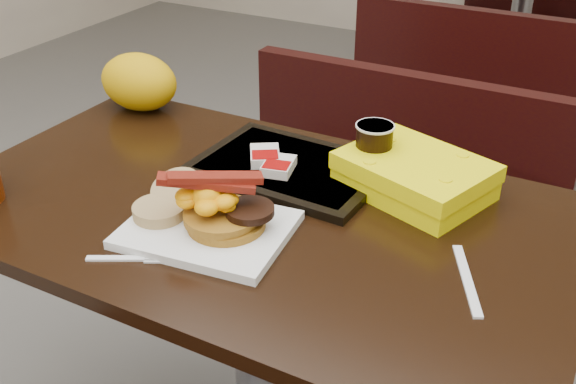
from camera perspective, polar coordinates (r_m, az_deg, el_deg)
The scene contains 22 objects.
table_near at distance 1.51m, azimuth -2.55°, elevation -13.49°, with size 1.20×0.70×0.75m, color black, non-canonical shape.
bench_near_n at distance 2.03m, azimuth 7.52°, elevation -1.65°, with size 1.00×0.46×0.72m, color black, non-canonical shape.
table_far at distance 3.73m, azimuth 18.61°, elevation 12.19°, with size 1.20×0.70×0.75m, color black, non-canonical shape.
bench_far_s at distance 3.08m, azimuth 15.88°, elevation 8.74°, with size 1.00×0.46×0.72m, color black, non-canonical shape.
bench_far_n at distance 4.40m, azimuth 20.50°, elevation 14.22°, with size 1.00×0.46×0.72m, color black, non-canonical shape.
platter at distance 1.21m, azimuth -6.74°, elevation -3.13°, with size 0.28×0.22×0.02m, color white.
pancake_stack at distance 1.19m, azimuth -5.20°, elevation -2.26°, with size 0.14×0.14×0.03m, color #966319.
sausage_patty at distance 1.17m, azimuth -3.21°, elevation -1.55°, with size 0.09×0.09×0.01m, color black.
scrambled_eggs at distance 1.17m, azimuth -6.74°, elevation -0.58°, with size 0.09×0.08×0.05m, color #FFAF05.
bacon_strips at distance 1.16m, azimuth -6.85°, elevation 0.89°, with size 0.17×0.07×0.01m, color #4E0B05, non-canonical shape.
muffin_bottom at distance 1.24m, azimuth -10.74°, elevation -1.54°, with size 0.10×0.10×0.02m, color tan.
muffin_top at distance 1.27m, azimuth -9.23°, elevation 0.14°, with size 0.10×0.10×0.02m, color tan.
fork at distance 1.17m, azimuth -14.25°, elevation -5.41°, with size 0.14×0.03×0.00m, color white, non-canonical shape.
knife at distance 1.13m, azimuth 14.76°, elevation -7.10°, with size 0.19×0.02×0.00m, color white.
condiment_syrup at distance 1.28m, azimuth -4.79°, elevation -1.19°, with size 0.04×0.03×0.01m, color #BB2408.
condiment_ketchup at distance 1.38m, azimuth -3.29°, elevation 1.38°, with size 0.04×0.03×0.01m, color #8C0504.
tray at distance 1.40m, azimuth 0.21°, elevation 2.04°, with size 0.38×0.27×0.02m, color black.
hashbrown_sleeve_left at distance 1.40m, azimuth -1.95°, elevation 3.04°, with size 0.06×0.08×0.02m, color silver.
hashbrown_sleeve_right at distance 1.36m, azimuth -0.79°, elevation 2.19°, with size 0.06×0.08×0.02m, color silver.
coffee_cup_far at distance 1.36m, azimuth 7.19°, elevation 3.68°, with size 0.07×0.07×0.10m, color black.
clamshell at distance 1.33m, azimuth 10.57°, elevation 1.35°, with size 0.27×0.20×0.07m, color #FDEF04.
paper_bag at distance 1.72m, azimuth -12.38°, elevation 9.01°, with size 0.20×0.15×0.14m, color orange.
Camera 1 is at (0.58, -0.94, 1.41)m, focal length 42.45 mm.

